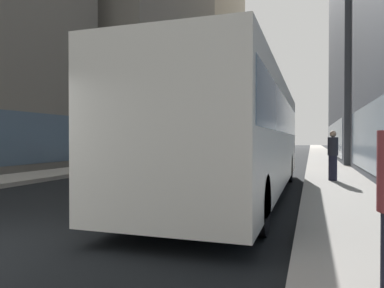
{
  "coord_description": "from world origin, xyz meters",
  "views": [
    {
      "loc": [
        4.73,
        -3.32,
        1.55
      ],
      "look_at": [
        1.12,
        7.62,
        1.4
      ],
      "focal_mm": 33.92,
      "sensor_mm": 36.0,
      "label": 1
    }
  ],
  "objects": [
    {
      "name": "car_red_coupe",
      "position": [
        1.2,
        17.85,
        0.82
      ],
      "size": [
        1.75,
        4.66,
        1.62
      ],
      "color": "red",
      "rests_on": "ground"
    },
    {
      "name": "car_white_van",
      "position": [
        -2.8,
        12.41,
        0.82
      ],
      "size": [
        1.84,
        3.93,
        1.62
      ],
      "color": "silver",
      "rests_on": "ground"
    },
    {
      "name": "box_truck",
      "position": [
        -2.8,
        31.79,
        1.67
      ],
      "size": [
        2.3,
        7.5,
        3.05
      ],
      "color": "#A51919",
      "rests_on": "ground"
    },
    {
      "name": "building_left_far",
      "position": [
        -11.9,
        50.47,
        16.52
      ],
      "size": [
        10.56,
        22.0,
        33.05
      ],
      "color": "#B2A893",
      "rests_on": "ground"
    },
    {
      "name": "sidewalk_left",
      "position": [
        -5.7,
        35.0,
        0.07
      ],
      "size": [
        2.4,
        110.0,
        0.15
      ],
      "primitive_type": "cube",
      "color": "#ADA89E",
      "rests_on": "ground"
    },
    {
      "name": "transit_bus",
      "position": [
        2.8,
        6.68,
        1.78
      ],
      "size": [
        2.78,
        11.53,
        3.05
      ],
      "color": "silver",
      "rests_on": "ground"
    },
    {
      "name": "ground_plane",
      "position": [
        0.0,
        35.0,
        0.0
      ],
      "size": [
        120.0,
        120.0,
        0.0
      ],
      "primitive_type": "plane",
      "color": "black"
    },
    {
      "name": "pedestrian_in_coat",
      "position": [
        5.43,
        9.85,
        1.01
      ],
      "size": [
        0.34,
        0.34,
        1.69
      ],
      "color": "#1E1E2D",
      "rests_on": "sidewalk_right"
    },
    {
      "name": "car_blue_hatchback",
      "position": [
        -2.8,
        22.39,
        0.82
      ],
      "size": [
        1.7,
        4.61,
        1.62
      ],
      "color": "#4C6BB7",
      "rests_on": "ground"
    },
    {
      "name": "dalmatian_dog",
      "position": [
        1.19,
        2.44,
        0.51
      ],
      "size": [
        0.22,
        0.96,
        0.72
      ],
      "color": "white",
      "rests_on": "ground"
    },
    {
      "name": "sidewalk_right",
      "position": [
        5.7,
        35.0,
        0.07
      ],
      "size": [
        2.4,
        110.0,
        0.15
      ],
      "primitive_type": "cube",
      "color": "#9E9991",
      "rests_on": "ground"
    }
  ]
}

